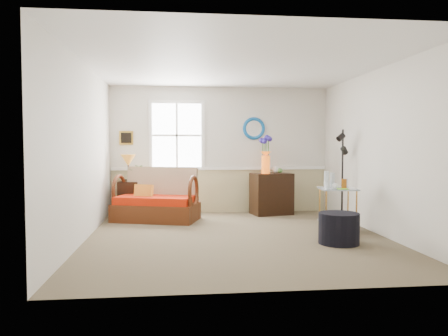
{
  "coord_description": "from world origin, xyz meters",
  "views": [
    {
      "loc": [
        -0.9,
        -6.53,
        1.4
      ],
      "look_at": [
        -0.17,
        0.21,
        1.05
      ],
      "focal_mm": 35.0,
      "sensor_mm": 36.0,
      "label": 1
    }
  ],
  "objects": [
    {
      "name": "ceiling",
      "position": [
        0.0,
        0.0,
        2.6
      ],
      "size": [
        4.5,
        5.0,
        0.01
      ],
      "primitive_type": "cube",
      "color": "white",
      "rests_on": "walls"
    },
    {
      "name": "walls",
      "position": [
        0.0,
        0.0,
        1.3
      ],
      "size": [
        4.51,
        5.01,
        2.6
      ],
      "color": "silver",
      "rests_on": "floor"
    },
    {
      "name": "side_table",
      "position": [
        1.67,
        0.23,
        0.36
      ],
      "size": [
        0.62,
        0.62,
        0.71
      ],
      "primitive_type": null,
      "rotation": [
        0.0,
        0.0,
        -0.11
      ],
      "color": "#C58D3F",
      "rests_on": "floor"
    },
    {
      "name": "window",
      "position": [
        -0.9,
        2.47,
        1.6
      ],
      "size": [
        1.14,
        0.06,
        1.44
      ],
      "primitive_type": null,
      "color": "white",
      "rests_on": "walls"
    },
    {
      "name": "floor_lamp",
      "position": [
        2.03,
        0.95,
        0.84
      ],
      "size": [
        0.31,
        0.31,
        1.68
      ],
      "primitive_type": null,
      "rotation": [
        0.0,
        0.0,
        0.32
      ],
      "color": "black",
      "rests_on": "floor"
    },
    {
      "name": "loveseat",
      "position": [
        -1.29,
        1.61,
        0.49
      ],
      "size": [
        1.69,
        1.26,
        0.98
      ],
      "primitive_type": null,
      "rotation": [
        0.0,
        0.0,
        -0.3
      ],
      "color": "#60240C",
      "rests_on": "floor"
    },
    {
      "name": "tabletop_items",
      "position": [
        1.65,
        0.22,
        0.84
      ],
      "size": [
        0.48,
        0.48,
        0.26
      ],
      "primitive_type": null,
      "rotation": [
        0.0,
        0.0,
        -0.09
      ],
      "color": "silver",
      "rests_on": "side_table"
    },
    {
      "name": "chair_rail",
      "position": [
        0.0,
        2.47,
        0.92
      ],
      "size": [
        4.46,
        0.04,
        0.06
      ],
      "primitive_type": "cube",
      "color": "white",
      "rests_on": "walls"
    },
    {
      "name": "picture",
      "position": [
        -1.92,
        2.48,
        1.55
      ],
      "size": [
        0.28,
        0.03,
        0.28
      ],
      "primitive_type": "cube",
      "color": "#AE812B",
      "rests_on": "walls"
    },
    {
      "name": "mirror",
      "position": [
        0.7,
        2.48,
        1.75
      ],
      "size": [
        0.47,
        0.07,
        0.47
      ],
      "primitive_type": "torus",
      "rotation": [
        1.57,
        0.0,
        0.0
      ],
      "color": "#176AA5",
      "rests_on": "walls"
    },
    {
      "name": "flower_vase",
      "position": [
        0.87,
        2.04,
        1.2
      ],
      "size": [
        0.26,
        0.26,
        0.74
      ],
      "primitive_type": null,
      "rotation": [
        0.0,
        0.0,
        0.25
      ],
      "color": "#DC540F",
      "rests_on": "cabinet"
    },
    {
      "name": "table_lamp",
      "position": [
        -1.86,
        2.19,
        0.95
      ],
      "size": [
        0.36,
        0.36,
        0.53
      ],
      "primitive_type": null,
      "rotation": [
        0.0,
        0.0,
        -0.26
      ],
      "color": "#B57120",
      "rests_on": "lamp_stand"
    },
    {
      "name": "potted_plant",
      "position": [
        -1.7,
        2.19,
        0.81
      ],
      "size": [
        0.34,
        0.37,
        0.25
      ],
      "primitive_type": "imported",
      "rotation": [
        0.0,
        0.0,
        0.17
      ],
      "color": "#457332",
      "rests_on": "lamp_stand"
    },
    {
      "name": "floor",
      "position": [
        0.0,
        0.0,
        0.0
      ],
      "size": [
        4.5,
        5.0,
        0.01
      ],
      "primitive_type": "cube",
      "color": "brown",
      "rests_on": "ground"
    },
    {
      "name": "ottoman",
      "position": [
        1.38,
        -0.6,
        0.22
      ],
      "size": [
        0.72,
        0.72,
        0.44
      ],
      "primitive_type": "cylinder",
      "rotation": [
        0.0,
        0.0,
        -0.31
      ],
      "color": "black",
      "rests_on": "floor"
    },
    {
      "name": "lamp_stand",
      "position": [
        -1.86,
        2.18,
        0.34
      ],
      "size": [
        0.4,
        0.4,
        0.69
      ],
      "primitive_type": null,
      "rotation": [
        0.0,
        0.0,
        0.02
      ],
      "color": "black",
      "rests_on": "floor"
    },
    {
      "name": "throw_pillow",
      "position": [
        -1.52,
        1.6,
        0.5
      ],
      "size": [
        0.36,
        0.22,
        0.35
      ],
      "primitive_type": null,
      "rotation": [
        0.0,
        0.0,
        -0.4
      ],
      "color": "#DE5C18",
      "rests_on": "loveseat"
    },
    {
      "name": "cabinet",
      "position": [
        1.0,
        2.11,
        0.42
      ],
      "size": [
        0.86,
        0.65,
        0.83
      ],
      "primitive_type": null,
      "rotation": [
        0.0,
        0.0,
        0.21
      ],
      "color": "black",
      "rests_on": "floor"
    },
    {
      "name": "wainscot",
      "position": [
        0.0,
        2.48,
        0.45
      ],
      "size": [
        4.46,
        0.02,
        0.9
      ],
      "primitive_type": "cube",
      "color": "tan",
      "rests_on": "walls"
    }
  ]
}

